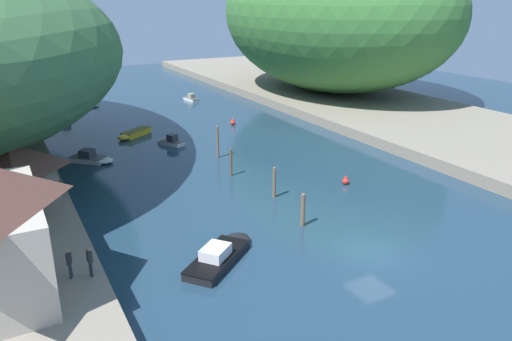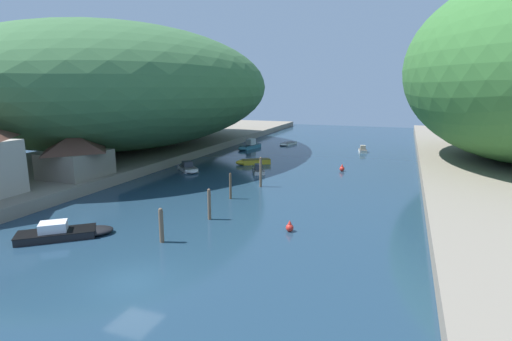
{
  "view_description": "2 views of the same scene",
  "coord_description": "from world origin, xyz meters",
  "px_view_note": "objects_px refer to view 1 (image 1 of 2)",
  "views": [
    {
      "loc": [
        -19.25,
        -20.86,
        15.16
      ],
      "look_at": [
        -2.3,
        11.14,
        2.41
      ],
      "focal_mm": 35.0,
      "sensor_mm": 36.0,
      "label": 1
    },
    {
      "loc": [
        13.39,
        -16.45,
        10.44
      ],
      "look_at": [
        0.35,
        18.45,
        2.62
      ],
      "focal_mm": 28.0,
      "sensor_mm": 36.0,
      "label": 2
    }
  ],
  "objects_px": {
    "boat_navy_launch": "(170,141)",
    "boat_cabin_cruiser": "(92,158)",
    "boathouse_shed": "(12,174)",
    "person_on_quay": "(69,261)",
    "boat_open_rowboat": "(93,104)",
    "boat_moored_right": "(222,254)",
    "person_by_boathouse": "(90,260)",
    "channel_buoy_near": "(346,181)",
    "boat_mid_channel": "(65,115)",
    "boat_yellow_tender": "(133,134)",
    "boat_far_right_bank": "(190,98)",
    "channel_buoy_far": "(233,122)"
  },
  "relations": [
    {
      "from": "boathouse_shed",
      "to": "boat_open_rowboat",
      "type": "bearing_deg",
      "value": 72.11
    },
    {
      "from": "boathouse_shed",
      "to": "boat_navy_launch",
      "type": "distance_m",
      "value": 20.8
    },
    {
      "from": "person_by_boathouse",
      "to": "person_on_quay",
      "type": "bearing_deg",
      "value": 65.01
    },
    {
      "from": "channel_buoy_far",
      "to": "boat_mid_channel",
      "type": "bearing_deg",
      "value": 143.5
    },
    {
      "from": "boat_navy_launch",
      "to": "channel_buoy_near",
      "type": "xyz_separation_m",
      "value": [
        9.28,
        -18.51,
        -0.02
      ]
    },
    {
      "from": "boathouse_shed",
      "to": "boat_cabin_cruiser",
      "type": "relative_size",
      "value": 1.54
    },
    {
      "from": "boat_cabin_cruiser",
      "to": "boat_far_right_bank",
      "type": "xyz_separation_m",
      "value": [
        18.95,
        23.58,
        -0.03
      ]
    },
    {
      "from": "person_on_quay",
      "to": "person_by_boathouse",
      "type": "bearing_deg",
      "value": -87.42
    },
    {
      "from": "boat_mid_channel",
      "to": "channel_buoy_far",
      "type": "bearing_deg",
      "value": 155.37
    },
    {
      "from": "boathouse_shed",
      "to": "person_on_quay",
      "type": "xyz_separation_m",
      "value": [
        1.84,
        -11.82,
        -1.41
      ]
    },
    {
      "from": "person_on_quay",
      "to": "person_by_boathouse",
      "type": "relative_size",
      "value": 1.0
    },
    {
      "from": "channel_buoy_near",
      "to": "channel_buoy_far",
      "type": "xyz_separation_m",
      "value": [
        0.35,
        23.02,
        0.03
      ]
    },
    {
      "from": "boathouse_shed",
      "to": "channel_buoy_far",
      "type": "bearing_deg",
      "value": 35.19
    },
    {
      "from": "person_on_quay",
      "to": "channel_buoy_near",
      "type": "bearing_deg",
      "value": -54.41
    },
    {
      "from": "boat_yellow_tender",
      "to": "boat_far_right_bank",
      "type": "height_order",
      "value": "boat_far_right_bank"
    },
    {
      "from": "boat_navy_launch",
      "to": "boat_far_right_bank",
      "type": "xyz_separation_m",
      "value": [
        10.43,
        21.33,
        -0.02
      ]
    },
    {
      "from": "boat_open_rowboat",
      "to": "channel_buoy_near",
      "type": "bearing_deg",
      "value": 119.74
    },
    {
      "from": "boat_mid_channel",
      "to": "person_on_quay",
      "type": "xyz_separation_m",
      "value": [
        -5.59,
        -42.87,
        1.61
      ]
    },
    {
      "from": "boat_far_right_bank",
      "to": "person_by_boathouse",
      "type": "relative_size",
      "value": 2.05
    },
    {
      "from": "boat_mid_channel",
      "to": "boat_navy_launch",
      "type": "bearing_deg",
      "value": 126.78
    },
    {
      "from": "boat_open_rowboat",
      "to": "boat_moored_right",
      "type": "distance_m",
      "value": 49.92
    },
    {
      "from": "boat_mid_channel",
      "to": "boat_moored_right",
      "type": "relative_size",
      "value": 0.98
    },
    {
      "from": "boat_moored_right",
      "to": "boat_navy_launch",
      "type": "bearing_deg",
      "value": 128.9
    },
    {
      "from": "boat_yellow_tender",
      "to": "channel_buoy_far",
      "type": "height_order",
      "value": "channel_buoy_far"
    },
    {
      "from": "boat_yellow_tender",
      "to": "channel_buoy_near",
      "type": "relative_size",
      "value": 5.42
    },
    {
      "from": "boat_cabin_cruiser",
      "to": "boat_mid_channel",
      "type": "distance_m",
      "value": 19.97
    },
    {
      "from": "boat_navy_launch",
      "to": "person_on_quay",
      "type": "height_order",
      "value": "person_on_quay"
    },
    {
      "from": "boat_cabin_cruiser",
      "to": "channel_buoy_far",
      "type": "distance_m",
      "value": 19.37
    },
    {
      "from": "boathouse_shed",
      "to": "boat_open_rowboat",
      "type": "distance_m",
      "value": 40.09
    },
    {
      "from": "boat_navy_launch",
      "to": "person_by_boathouse",
      "type": "relative_size",
      "value": 2.1
    },
    {
      "from": "boathouse_shed",
      "to": "boat_yellow_tender",
      "type": "distance_m",
      "value": 22.54
    },
    {
      "from": "channel_buoy_far",
      "to": "channel_buoy_near",
      "type": "bearing_deg",
      "value": -90.87
    },
    {
      "from": "boat_navy_launch",
      "to": "boat_mid_channel",
      "type": "distance_m",
      "value": 19.54
    },
    {
      "from": "boathouse_shed",
      "to": "channel_buoy_far",
      "type": "relative_size",
      "value": 6.95
    },
    {
      "from": "boat_navy_launch",
      "to": "channel_buoy_far",
      "type": "relative_size",
      "value": 3.81
    },
    {
      "from": "boat_yellow_tender",
      "to": "person_by_boathouse",
      "type": "bearing_deg",
      "value": 125.52
    },
    {
      "from": "boat_cabin_cruiser",
      "to": "person_on_quay",
      "type": "bearing_deg",
      "value": 30.38
    },
    {
      "from": "boathouse_shed",
      "to": "person_by_boathouse",
      "type": "height_order",
      "value": "boathouse_shed"
    },
    {
      "from": "boat_navy_launch",
      "to": "boat_cabin_cruiser",
      "type": "xyz_separation_m",
      "value": [
        -8.52,
        -2.25,
        0.01
      ]
    },
    {
      "from": "boat_open_rowboat",
      "to": "person_by_boathouse",
      "type": "xyz_separation_m",
      "value": [
        -9.45,
        -50.14,
        1.9
      ]
    },
    {
      "from": "boat_open_rowboat",
      "to": "person_by_boathouse",
      "type": "height_order",
      "value": "person_by_boathouse"
    },
    {
      "from": "boat_moored_right",
      "to": "person_by_boathouse",
      "type": "bearing_deg",
      "value": -127.46
    },
    {
      "from": "boathouse_shed",
      "to": "person_on_quay",
      "type": "bearing_deg",
      "value": -81.17
    },
    {
      "from": "boat_yellow_tender",
      "to": "boat_far_right_bank",
      "type": "xyz_separation_m",
      "value": [
        13.15,
        16.48,
        -0.01
      ]
    },
    {
      "from": "boat_open_rowboat",
      "to": "boat_mid_channel",
      "type": "relative_size",
      "value": 0.78
    },
    {
      "from": "boat_yellow_tender",
      "to": "channel_buoy_near",
      "type": "distance_m",
      "value": 26.26
    },
    {
      "from": "boat_navy_launch",
      "to": "person_on_quay",
      "type": "distance_m",
      "value": 28.75
    },
    {
      "from": "boat_mid_channel",
      "to": "channel_buoy_near",
      "type": "height_order",
      "value": "boat_mid_channel"
    },
    {
      "from": "boat_yellow_tender",
      "to": "boat_cabin_cruiser",
      "type": "xyz_separation_m",
      "value": [
        -5.8,
        -7.1,
        0.02
      ]
    },
    {
      "from": "boat_far_right_bank",
      "to": "person_on_quay",
      "type": "distance_m",
      "value": 52.45
    }
  ]
}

